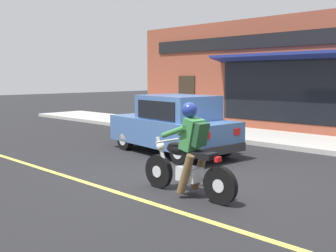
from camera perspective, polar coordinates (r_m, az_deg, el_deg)
name	(u,v)px	position (r m, az deg, el deg)	size (l,w,h in m)	color
ground_plane	(190,176)	(8.24, 3.16, -7.23)	(80.00, 80.00, 0.00)	black
sidewalk_curb	(224,132)	(14.26, 8.17, -0.93)	(2.60, 22.00, 0.14)	#ADAAA3
lane_stripe	(38,167)	(9.45, -18.36, -5.71)	(0.12, 19.80, 0.01)	#D1C64C
storefront_building	(252,75)	(15.32, 12.11, 7.18)	(1.25, 10.95, 4.20)	brown
motorcycle_with_rider	(188,157)	(6.75, 2.98, -4.54)	(0.56, 2.02, 1.62)	black
car_hatchback	(173,125)	(10.49, 0.78, 0.11)	(2.13, 3.96, 1.57)	black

